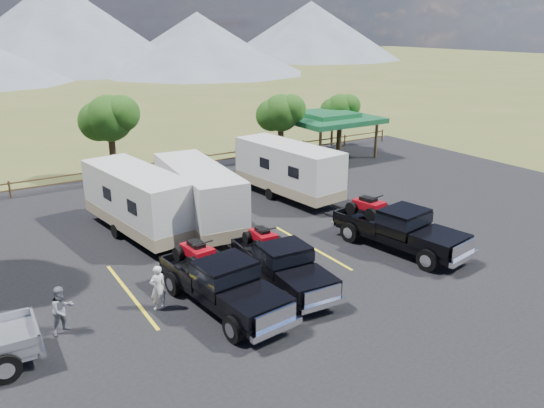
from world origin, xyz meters
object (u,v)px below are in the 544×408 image
rig_center (281,263)px  person_b (62,310)px  trailer_center (199,197)px  trailer_left (138,201)px  trailer_right (288,170)px  person_a (158,288)px  rig_left (222,281)px  rig_right (398,227)px  pavilion (327,118)px

rig_center → person_b: rig_center is taller
trailer_center → trailer_left: bearing=168.8°
trailer_right → person_a: size_ratio=5.43×
rig_left → rig_right: bearing=-3.4°
trailer_left → trailer_right: bearing=-2.0°
trailer_left → pavilion: bearing=16.6°
person_a → person_b: size_ratio=1.01×
trailer_center → person_b: size_ratio=5.52×
rig_left → person_b: rig_left is taller
person_a → rig_center: bearing=161.3°
rig_left → rig_center: rig_left is taller
rig_center → person_a: (-4.47, 0.74, -0.09)m
pavilion → rig_left: pavilion is taller
trailer_left → trailer_right: 8.84m
rig_center → person_a: rig_center is taller
trailer_right → pavilion: bearing=33.9°
trailer_left → person_b: size_ratio=5.54×
rig_right → trailer_center: bearing=122.8°
trailer_left → person_a: size_ratio=5.49×
rig_right → person_a: (-10.51, 0.63, -0.19)m
rig_right → rig_center: bearing=171.5°
pavilion → trailer_left: size_ratio=0.71×
trailer_center → trailer_right: 6.40m
rig_left → trailer_center: (2.49, 7.08, 0.62)m
rig_right → person_a: rig_right is taller
rig_right → trailer_left: size_ratio=0.73×
trailer_left → person_a: bearing=-112.1°
rig_center → trailer_center: bearing=94.7°
trailer_left → trailer_center: (2.62, -0.80, -0.01)m
trailer_right → trailer_center: bearing=-170.7°
person_a → pavilion: bearing=-151.2°
rig_right → trailer_left: bearing=129.8°
pavilion → trailer_left: bearing=-155.6°
trailer_center → person_a: size_ratio=5.47×
pavilion → rig_left: bearing=-137.0°
rig_left → person_b: size_ratio=3.84×
pavilion → person_b: pavilion is taller
pavilion → trailer_left: (-16.72, -7.59, -1.17)m
rig_center → trailer_center: 6.86m
rig_center → person_b: 7.56m
trailer_center → person_a: 7.53m
rig_center → trailer_right: trailer_right is taller
trailer_right → person_a: (-10.54, -7.79, -0.76)m
trailer_center → person_b: trailer_center is taller
pavilion → rig_right: pavilion is taller
pavilion → person_b: bearing=-146.4°
rig_center → trailer_left: bearing=113.4°
person_b → rig_center: bearing=-28.6°
rig_right → rig_left: bearing=172.9°
pavilion → person_a: (-18.48, -14.48, -1.95)m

